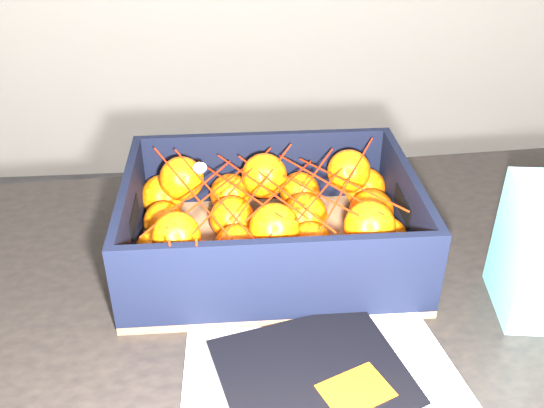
{
  "coord_description": "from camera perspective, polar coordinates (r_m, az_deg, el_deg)",
  "views": [
    {
      "loc": [
        -0.07,
        -0.64,
        1.3
      ],
      "look_at": [
        -0.02,
        0.06,
        0.86
      ],
      "focal_mm": 39.57,
      "sensor_mm": 36.0,
      "label": 1
    }
  ],
  "objects": [
    {
      "name": "retail_carton",
      "position": [
        0.84,
        23.98,
        -4.15
      ],
      "size": [
        0.1,
        0.13,
        0.18
      ],
      "primitive_type": "cube",
      "rotation": [
        0.0,
        0.0,
        -0.14
      ],
      "color": "silver",
      "rests_on": "table"
    },
    {
      "name": "table",
      "position": [
        0.9,
        3.88,
        -14.21
      ],
      "size": [
        1.25,
        0.87,
        0.75
      ],
      "color": "black",
      "rests_on": "ground"
    },
    {
      "name": "mesh_net",
      "position": [
        0.84,
        -0.58,
        1.25
      ],
      "size": [
        0.34,
        0.28,
        0.09
      ],
      "color": "red",
      "rests_on": "clementine_heap"
    },
    {
      "name": "produce_crate",
      "position": [
        0.89,
        -0.15,
        -2.72
      ],
      "size": [
        0.42,
        0.31,
        0.13
      ],
      "color": "olive",
      "rests_on": "table"
    },
    {
      "name": "clementine_heap",
      "position": [
        0.88,
        0.12,
        -1.62
      ],
      "size": [
        0.4,
        0.29,
        0.12
      ],
      "color": "#FF5D05",
      "rests_on": "produce_crate"
    }
  ]
}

